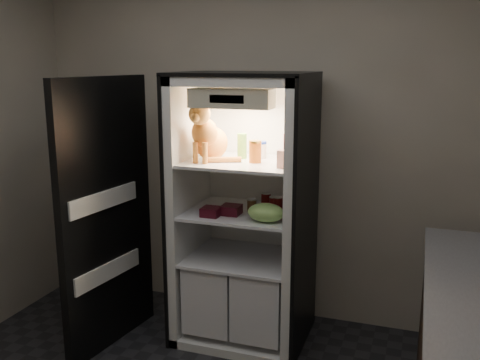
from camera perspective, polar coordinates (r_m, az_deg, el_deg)
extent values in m
plane|color=beige|center=(4.02, 2.48, 4.09)|extent=(3.60, 0.00, 3.60)
cube|color=white|center=(3.99, 1.88, -2.23)|extent=(0.85, 0.06, 1.85)
cube|color=white|center=(3.83, -5.20, -2.88)|extent=(0.06, 0.70, 1.85)
cube|color=white|center=(3.59, 6.40, -3.98)|extent=(0.06, 0.70, 1.85)
cube|color=white|center=(3.55, 0.43, 10.58)|extent=(0.85, 0.70, 0.06)
cube|color=white|center=(4.03, 0.39, -15.74)|extent=(0.85, 0.70, 0.06)
cube|color=black|center=(3.85, -5.77, -2.83)|extent=(0.02, 0.72, 1.87)
cube|color=black|center=(3.58, 7.06, -4.04)|extent=(0.02, 0.72, 1.87)
cube|color=black|center=(3.55, 0.43, 11.26)|extent=(0.90, 0.72, 0.02)
cube|color=white|center=(3.58, 0.27, 1.90)|extent=(0.73, 0.62, 0.02)
cube|color=white|center=(3.67, 0.26, -3.48)|extent=(0.73, 0.62, 0.02)
cube|color=white|center=(3.92, -2.22, -11.41)|extent=(0.34, 0.58, 0.48)
cube|color=white|center=(3.82, 2.80, -12.11)|extent=(0.34, 0.58, 0.48)
cube|color=white|center=(3.77, 0.25, -8.30)|extent=(0.73, 0.62, 0.02)
cube|color=beige|center=(3.33, -0.91, 8.72)|extent=(0.52, 0.18, 0.12)
cube|color=black|center=(3.25, -1.42, 8.62)|extent=(0.22, 0.01, 0.05)
cube|color=black|center=(3.73, -14.01, -3.67)|extent=(0.18, 0.87, 1.85)
cube|color=white|center=(3.80, -14.09, -9.36)|extent=(0.15, 0.64, 0.12)
cube|color=white|center=(3.64, -14.51, -2.04)|extent=(0.15, 0.64, 0.12)
ellipsoid|color=#CE531A|center=(3.64, -3.06, 3.93)|extent=(0.23, 0.28, 0.23)
ellipsoid|color=#CE531A|center=(3.53, -3.81, 5.06)|extent=(0.18, 0.17, 0.19)
sphere|color=#BF7325|center=(3.46, -4.34, 7.04)|extent=(0.15, 0.15, 0.14)
sphere|color=#BF7325|center=(3.40, -4.78, 6.67)|extent=(0.06, 0.06, 0.06)
cone|color=#BF7325|center=(3.48, -4.93, 8.22)|extent=(0.06, 0.06, 0.06)
cone|color=#BF7325|center=(3.44, -3.63, 8.19)|extent=(0.06, 0.06, 0.06)
cylinder|color=#CE531A|center=(3.50, -4.78, 2.94)|extent=(0.04, 0.04, 0.14)
cylinder|color=#CE531A|center=(3.47, -3.76, 2.87)|extent=(0.04, 0.04, 0.14)
cylinder|color=#CE531A|center=(3.52, -1.95, 2.19)|extent=(0.25, 0.13, 0.04)
cylinder|color=#23832A|center=(3.66, 0.22, 3.53)|extent=(0.07, 0.07, 0.16)
cylinder|color=#23832A|center=(3.64, 0.22, 4.87)|extent=(0.07, 0.07, 0.01)
cylinder|color=white|center=(3.67, 2.20, 3.11)|extent=(0.08, 0.08, 0.10)
cylinder|color=#1936B1|center=(3.66, 2.20, 4.02)|extent=(0.08, 0.08, 0.02)
cylinder|color=maroon|center=(3.51, 1.63, 2.94)|extent=(0.08, 0.08, 0.13)
cylinder|color=#B2852F|center=(3.50, 1.64, 4.12)|extent=(0.08, 0.08, 0.01)
cylinder|color=maroon|center=(3.56, 5.58, 3.46)|extent=(0.12, 0.12, 0.19)
cylinder|color=white|center=(3.55, 5.62, 5.07)|extent=(0.12, 0.12, 0.02)
cube|color=silver|center=(3.35, 4.61, 2.24)|extent=(0.07, 0.07, 0.11)
cylinder|color=black|center=(3.67, 2.79, -2.36)|extent=(0.07, 0.07, 0.12)
cylinder|color=#B2B2B2|center=(3.65, 2.80, -1.42)|extent=(0.07, 0.07, 0.00)
cylinder|color=black|center=(3.57, 3.65, -2.78)|extent=(0.07, 0.07, 0.12)
cylinder|color=#B2B2B2|center=(3.56, 3.67, -1.83)|extent=(0.07, 0.07, 0.00)
cylinder|color=black|center=(3.55, 4.06, -2.83)|extent=(0.07, 0.07, 0.12)
cylinder|color=#B2B2B2|center=(3.54, 4.08, -1.85)|extent=(0.07, 0.07, 0.00)
cylinder|color=#583319|center=(3.65, 1.26, -2.74)|extent=(0.06, 0.06, 0.08)
cylinder|color=#B2B2B2|center=(3.64, 1.26, -2.06)|extent=(0.06, 0.06, 0.01)
ellipsoid|color=#79AE51|center=(3.42, 2.78, -3.49)|extent=(0.24, 0.17, 0.12)
cube|color=#460B1A|center=(3.54, -3.10, -3.40)|extent=(0.12, 0.12, 0.06)
cube|color=#460B1A|center=(3.58, -0.96, -3.20)|extent=(0.13, 0.13, 0.06)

